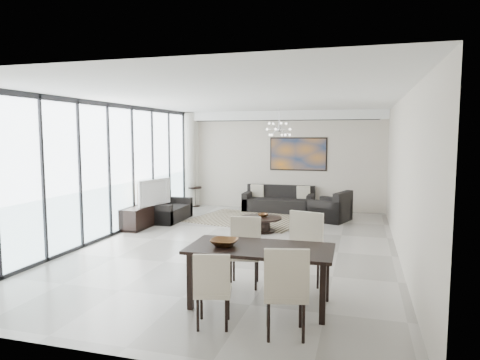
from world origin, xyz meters
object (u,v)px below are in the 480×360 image
(tv_console, at_px, (144,215))
(dining_table, at_px, (260,253))
(television, at_px, (151,192))
(coffee_table, at_px, (261,223))
(sofa_main, at_px, (279,203))

(tv_console, distance_m, dining_table, 5.56)
(television, height_order, dining_table, television)
(tv_console, bearing_deg, coffee_table, 3.67)
(television, relative_size, dining_table, 0.59)
(coffee_table, xyz_separation_m, sofa_main, (-0.11, 2.72, 0.06))
(sofa_main, bearing_deg, television, -132.66)
(television, bearing_deg, sofa_main, -28.59)
(coffee_table, bearing_deg, television, -177.54)
(coffee_table, distance_m, tv_console, 2.89)
(tv_console, relative_size, television, 1.49)
(sofa_main, relative_size, television, 1.84)
(coffee_table, distance_m, dining_table, 4.32)
(coffee_table, relative_size, tv_console, 0.57)
(dining_table, bearing_deg, tv_console, 133.86)
(sofa_main, bearing_deg, coffee_table, -87.74)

